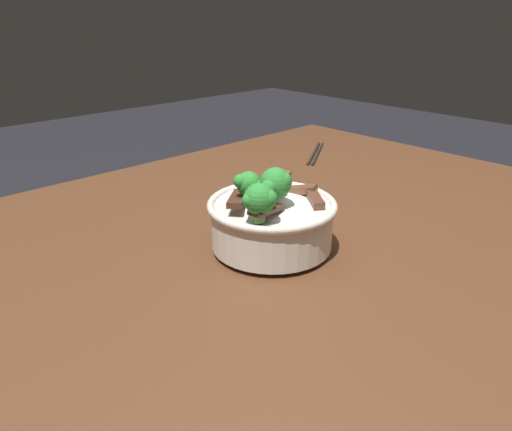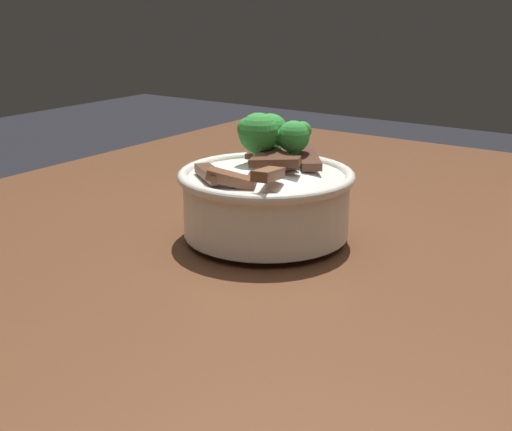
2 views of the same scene
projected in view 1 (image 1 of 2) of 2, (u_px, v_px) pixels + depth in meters
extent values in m
cube|color=#56331E|center=(283.00, 245.00, 0.82)|extent=(1.38, 1.04, 0.04)
cube|color=#56331E|center=(309.00, 247.00, 1.67)|extent=(0.06, 0.06, 0.75)
cylinder|color=silver|center=(271.00, 246.00, 0.76)|extent=(0.09, 0.09, 0.01)
cylinder|color=silver|center=(272.00, 225.00, 0.75)|extent=(0.19, 0.19, 0.07)
torus|color=silver|center=(272.00, 204.00, 0.73)|extent=(0.20, 0.20, 0.01)
ellipsoid|color=white|center=(272.00, 215.00, 0.74)|extent=(0.17, 0.17, 0.06)
cube|color=#4C2B1E|center=(264.00, 193.00, 0.72)|extent=(0.05, 0.06, 0.02)
cube|color=#4C2B1E|center=(266.00, 210.00, 0.67)|extent=(0.06, 0.03, 0.01)
cube|color=#563323|center=(313.00, 198.00, 0.74)|extent=(0.06, 0.07, 0.01)
cube|color=brown|center=(278.00, 179.00, 0.78)|extent=(0.05, 0.03, 0.02)
cube|color=#563323|center=(269.00, 187.00, 0.74)|extent=(0.04, 0.06, 0.01)
cube|color=brown|center=(300.00, 190.00, 0.77)|extent=(0.04, 0.06, 0.02)
cube|color=#4C2B1E|center=(240.00, 199.00, 0.71)|extent=(0.07, 0.07, 0.02)
cylinder|color=#5B9947|center=(249.00, 199.00, 0.71)|extent=(0.02, 0.02, 0.03)
sphere|color=#2D8433|center=(249.00, 184.00, 0.70)|extent=(0.04, 0.04, 0.04)
sphere|color=#2D8433|center=(240.00, 181.00, 0.69)|extent=(0.02, 0.02, 0.02)
sphere|color=#2D8433|center=(257.00, 186.00, 0.70)|extent=(0.02, 0.02, 0.02)
cylinder|color=#7AB256|center=(275.00, 202.00, 0.70)|extent=(0.01, 0.01, 0.03)
sphere|color=#2D8433|center=(275.00, 183.00, 0.69)|extent=(0.05, 0.05, 0.05)
sphere|color=#2D8433|center=(270.00, 187.00, 0.68)|extent=(0.03, 0.03, 0.03)
sphere|color=#2D8433|center=(283.00, 181.00, 0.69)|extent=(0.03, 0.03, 0.03)
cylinder|color=#5B9947|center=(259.00, 215.00, 0.67)|extent=(0.02, 0.02, 0.02)
sphere|color=#2D8433|center=(259.00, 199.00, 0.66)|extent=(0.05, 0.05, 0.05)
sphere|color=#2D8433|center=(249.00, 200.00, 0.65)|extent=(0.02, 0.02, 0.02)
sphere|color=#2D8433|center=(268.00, 199.00, 0.65)|extent=(0.03, 0.03, 0.03)
cylinder|color=#28231E|center=(314.00, 153.00, 1.26)|extent=(0.18, 0.12, 0.01)
cylinder|color=#28231E|center=(318.00, 153.00, 1.26)|extent=(0.18, 0.12, 0.01)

